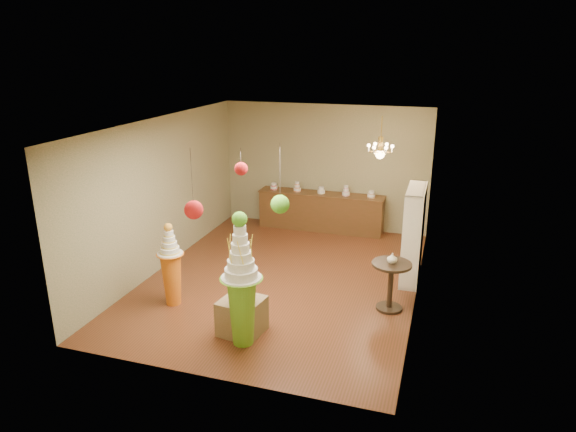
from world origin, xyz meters
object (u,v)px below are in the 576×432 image
(pedestal_green, at_px, (242,294))
(sideboard, at_px, (321,211))
(pedestal_orange, at_px, (172,272))
(round_table, at_px, (391,280))

(pedestal_green, height_order, sideboard, pedestal_green)
(pedestal_green, height_order, pedestal_orange, pedestal_green)
(pedestal_orange, relative_size, sideboard, 0.49)
(pedestal_green, height_order, round_table, pedestal_green)
(pedestal_green, distance_m, pedestal_orange, 1.83)
(pedestal_green, xyz_separation_m, round_table, (1.97, 1.73, -0.27))
(pedestal_orange, height_order, round_table, pedestal_orange)
(pedestal_green, distance_m, sideboard, 5.29)
(round_table, bearing_deg, pedestal_green, -138.79)
(sideboard, bearing_deg, pedestal_green, -88.62)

